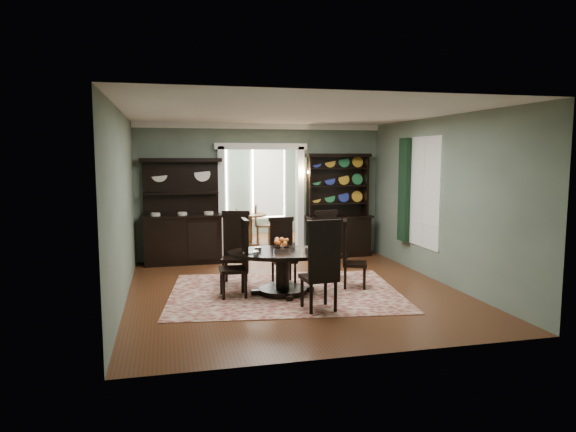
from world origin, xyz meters
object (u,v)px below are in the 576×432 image
object	(u,v)px
dining_table	(283,264)
parlor_table	(250,225)
sideboard	(182,227)
welsh_dresser	(338,219)

from	to	relation	value
dining_table	parlor_table	xyz separation A→B (m)	(0.22, 4.75, 0.03)
sideboard	welsh_dresser	world-z (taller)	welsh_dresser
parlor_table	sideboard	bearing A→B (deg)	-133.57
dining_table	parlor_table	size ratio (longest dim) A/B	2.28
welsh_dresser	dining_table	bearing A→B (deg)	-126.64
welsh_dresser	parlor_table	world-z (taller)	welsh_dresser
dining_table	welsh_dresser	size ratio (longest dim) A/B	0.85
dining_table	welsh_dresser	bearing A→B (deg)	65.20
dining_table	parlor_table	distance (m)	4.76
sideboard	parlor_table	bearing A→B (deg)	45.11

